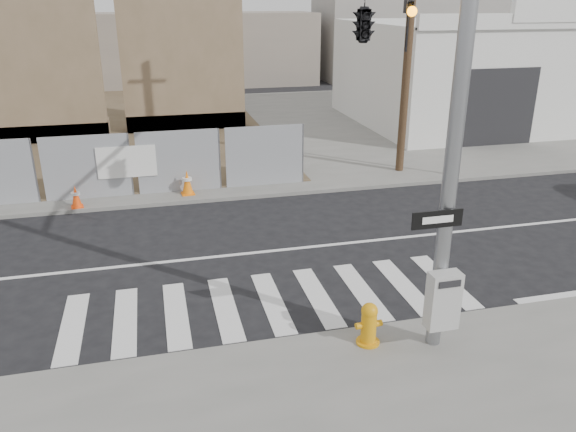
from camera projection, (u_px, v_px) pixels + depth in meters
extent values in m
plane|color=black|center=(251.00, 253.00, 14.10)|extent=(100.00, 100.00, 0.00)
cube|color=slate|center=(198.00, 131.00, 26.74)|extent=(50.00, 20.00, 0.12)
cylinder|color=gray|center=(453.00, 156.00, 9.00)|extent=(0.26, 0.26, 7.00)
cube|color=#B2B2AF|center=(443.00, 300.00, 9.63)|extent=(0.55, 0.30, 1.05)
cube|color=black|center=(437.00, 219.00, 9.16)|extent=(0.90, 0.03, 0.30)
cube|color=silver|center=(438.00, 220.00, 9.14)|extent=(0.55, 0.01, 0.12)
imported|color=black|center=(408.00, 23.00, 10.10)|extent=(0.16, 0.20, 1.00)
imported|color=black|center=(364.00, 19.00, 12.09)|extent=(0.53, 2.48, 1.00)
cylinder|color=gray|center=(457.00, 101.00, 19.05)|extent=(0.12, 0.12, 5.20)
imported|color=black|center=(465.00, 23.00, 18.14)|extent=(0.16, 0.20, 1.00)
cube|color=brown|center=(22.00, 47.00, 22.79)|extent=(6.00, 0.50, 8.00)
cube|color=brown|center=(38.00, 132.00, 24.46)|extent=(6.00, 1.30, 0.80)
cube|color=brown|center=(182.00, 42.00, 25.15)|extent=(5.50, 0.50, 8.00)
cube|color=brown|center=(186.00, 120.00, 26.82)|extent=(5.50, 1.30, 0.80)
cube|color=silver|center=(479.00, 72.00, 28.06)|extent=(12.00, 10.00, 4.80)
cube|color=silver|center=(554.00, 21.00, 22.60)|extent=(12.00, 0.30, 0.60)
cube|color=silver|center=(557.00, 9.00, 22.39)|extent=(4.00, 0.30, 1.00)
cube|color=black|center=(499.00, 107.00, 23.37)|extent=(3.40, 0.06, 3.20)
cylinder|color=#473321|center=(410.00, 26.00, 18.66)|extent=(0.28, 0.28, 10.00)
cylinder|color=orange|center=(368.00, 342.00, 10.23)|extent=(0.47, 0.47, 0.04)
cylinder|color=orange|center=(369.00, 328.00, 10.12)|extent=(0.30, 0.30, 0.65)
sphere|color=orange|center=(370.00, 311.00, 10.00)|extent=(0.30, 0.30, 0.30)
cylinder|color=orange|center=(360.00, 326.00, 10.06)|extent=(0.16, 0.13, 0.12)
cylinder|color=orange|center=(378.00, 323.00, 10.14)|extent=(0.16, 0.13, 0.12)
cube|color=#FF480D|center=(77.00, 207.00, 16.85)|extent=(0.40, 0.40, 0.03)
cone|color=#FF480D|center=(76.00, 197.00, 16.74)|extent=(0.35, 0.35, 0.67)
cylinder|color=silver|center=(75.00, 193.00, 16.70)|extent=(0.26, 0.26, 0.08)
cube|color=orange|center=(188.00, 194.00, 17.97)|extent=(0.44, 0.44, 0.03)
cone|color=orange|center=(187.00, 182.00, 17.83)|extent=(0.39, 0.39, 0.79)
cylinder|color=silver|center=(187.00, 179.00, 17.79)|extent=(0.30, 0.30, 0.09)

